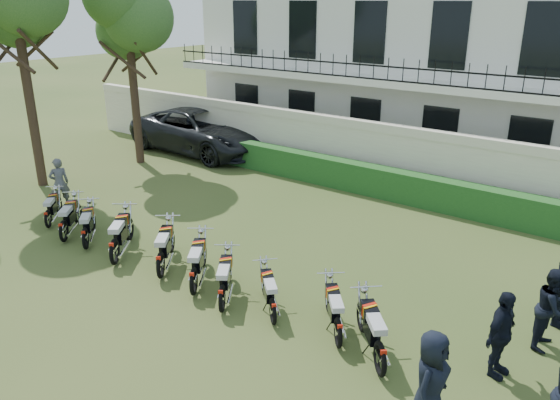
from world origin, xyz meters
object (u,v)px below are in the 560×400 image
at_px(motorcycle_0, 47,215).
at_px(officer_4, 553,309).
at_px(motorcycle_9, 381,351).
at_px(motorcycle_6, 222,292).
at_px(motorcycle_7, 273,306).
at_px(suv, 202,131).
at_px(officer_0, 431,382).
at_px(motorcycle_5, 193,275).
at_px(motorcycle_1, 63,226).
at_px(inspector, 59,183).
at_px(motorcycle_2, 85,233).
at_px(motorcycle_3, 114,246).
at_px(motorcycle_4, 160,259).
at_px(officer_2, 501,334).
at_px(motorcycle_8, 338,326).
at_px(tree_west_near, 127,10).

bearing_deg(motorcycle_0, officer_4, -32.50).
bearing_deg(motorcycle_9, motorcycle_0, 136.85).
height_order(motorcycle_6, motorcycle_7, motorcycle_6).
relative_size(suv, officer_0, 3.93).
bearing_deg(motorcycle_6, officer_4, -9.23).
bearing_deg(motorcycle_5, motorcycle_1, 145.57).
distance_m(motorcycle_5, inspector, 7.50).
xyz_separation_m(motorcycle_2, motorcycle_3, (1.35, -0.08, 0.06)).
relative_size(motorcycle_9, officer_4, 0.95).
distance_m(motorcycle_4, officer_4, 8.38).
height_order(motorcycle_3, motorcycle_6, motorcycle_3).
bearing_deg(motorcycle_4, officer_4, -19.30).
distance_m(motorcycle_3, motorcycle_4, 1.47).
relative_size(motorcycle_1, motorcycle_4, 0.91).
bearing_deg(inspector, officer_4, 117.68).
bearing_deg(motorcycle_6, motorcycle_9, -33.43).
bearing_deg(motorcycle_1, motorcycle_4, -36.97).
bearing_deg(motorcycle_2, motorcycle_4, -44.17).
distance_m(suv, officer_2, 16.62).
height_order(motorcycle_2, motorcycle_3, motorcycle_3).
distance_m(inspector, officer_0, 13.32).
distance_m(motorcycle_7, motorcycle_9, 2.49).
distance_m(motorcycle_6, motorcycle_8, 2.64).
bearing_deg(officer_0, motorcycle_8, 62.99).
xyz_separation_m(suv, officer_4, (15.28, -6.17, -0.12)).
xyz_separation_m(motorcycle_0, motorcycle_8, (9.70, 0.12, 0.03)).
distance_m(motorcycle_7, suv, 13.79).
relative_size(motorcycle_3, officer_4, 1.06).
relative_size(suv, officer_2, 4.08).
bearing_deg(officer_2, inspector, 98.24).
height_order(motorcycle_9, officer_2, officer_2).
bearing_deg(officer_0, suv, 53.12).
height_order(motorcycle_1, motorcycle_4, motorcycle_4).
distance_m(motorcycle_3, motorcycle_6, 3.63).
height_order(motorcycle_2, suv, suv).
bearing_deg(motorcycle_6, motorcycle_5, 136.43).
bearing_deg(motorcycle_8, motorcycle_1, 142.12).
relative_size(tree_west_near, motorcycle_9, 5.13).
distance_m(motorcycle_2, inspector, 3.69).
bearing_deg(motorcycle_7, motorcycle_4, 133.89).
bearing_deg(motorcycle_4, motorcycle_3, 150.70).
relative_size(motorcycle_0, motorcycle_2, 0.90).
relative_size(motorcycle_3, motorcycle_7, 1.30).
xyz_separation_m(motorcycle_1, motorcycle_5, (4.87, 0.12, 0.03)).
relative_size(tree_west_near, suv, 1.18).
relative_size(tree_west_near, motorcycle_7, 5.93).
bearing_deg(tree_west_near, officer_2, -17.60).
distance_m(motorcycle_3, suv, 10.78).
bearing_deg(officer_0, motorcycle_9, 56.11).
distance_m(motorcycle_0, motorcycle_7, 8.23).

